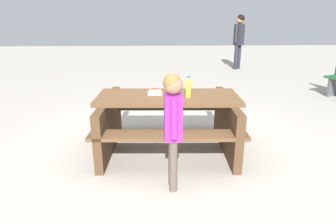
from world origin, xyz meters
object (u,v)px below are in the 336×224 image
at_px(soda_bottle, 188,87).
at_px(picnic_table, 168,118).
at_px(child_in_coat, 173,118).
at_px(bystander_adult, 239,35).
at_px(hotdog_tray, 155,92).

bearing_deg(soda_bottle, picnic_table, -22.74).
relative_size(picnic_table, soda_bottle, 6.91).
relative_size(soda_bottle, child_in_coat, 0.22).
bearing_deg(soda_bottle, bystander_adult, -110.54).
xyz_separation_m(soda_bottle, bystander_adult, (-2.40, -6.40, 0.27)).
bearing_deg(picnic_table, hotdog_tray, -18.20).
distance_m(soda_bottle, hotdog_tray, 0.45).
bearing_deg(hotdog_tray, picnic_table, 161.80).
height_order(picnic_table, soda_bottle, soda_bottle).
bearing_deg(bystander_adult, child_in_coat, 69.96).
relative_size(child_in_coat, bystander_adult, 0.67).
bearing_deg(soda_bottle, hotdog_tray, -20.93).
distance_m(picnic_table, bystander_adult, 6.86).
xyz_separation_m(picnic_table, bystander_adult, (-2.64, -6.29, 0.70)).
bearing_deg(hotdog_tray, bystander_adult, -114.27).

